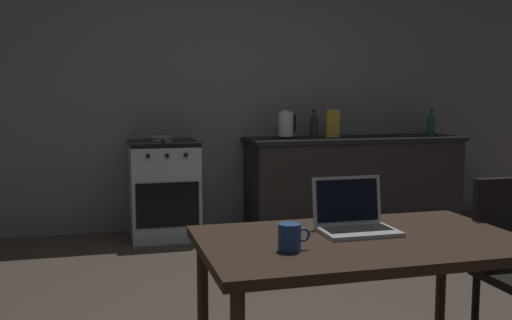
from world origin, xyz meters
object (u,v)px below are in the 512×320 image
object	(u,v)px
laptop	(355,221)
bottle_b	(314,124)
electric_kettle	(286,125)
cereal_box	(332,124)
frying_pan	(161,139)
coffee_mug	(290,237)
bottle	(431,123)
stove_oven	(164,189)
dining_table	(361,254)

from	to	relation	value
laptop	bottle_b	world-z (taller)	bottle_b
electric_kettle	bottle_b	distance (m)	0.32
laptop	cereal_box	distance (m)	3.20
electric_kettle	frying_pan	size ratio (longest dim) A/B	0.68
laptop	coffee_mug	size ratio (longest dim) A/B	2.54
bottle	coffee_mug	distance (m)	4.04
coffee_mug	bottle_b	size ratio (longest dim) A/B	0.47
stove_oven	coffee_mug	size ratio (longest dim) A/B	6.98
bottle	coffee_mug	bearing A→B (deg)	-129.05
laptop	frying_pan	world-z (taller)	laptop
bottle	bottle_b	world-z (taller)	bottle_b
electric_kettle	frying_pan	distance (m)	1.18
bottle	bottle_b	distance (m)	1.22
stove_oven	bottle_b	bearing A→B (deg)	3.20
dining_table	bottle	distance (m)	3.75
laptop	coffee_mug	xyz separation A→B (m)	(-0.36, -0.22, 0.01)
cereal_box	electric_kettle	bearing A→B (deg)	-177.63
cereal_box	bottle_b	world-z (taller)	cereal_box
laptop	bottle	bearing A→B (deg)	66.64
frying_pan	dining_table	bearing A→B (deg)	-80.48
frying_pan	coffee_mug	xyz separation A→B (m)	(0.16, -3.15, -0.14)
dining_table	frying_pan	size ratio (longest dim) A/B	3.43
bottle_b	electric_kettle	bearing A→B (deg)	-165.65
frying_pan	laptop	bearing A→B (deg)	-79.77
stove_oven	bottle_b	size ratio (longest dim) A/B	3.31
coffee_mug	frying_pan	bearing A→B (deg)	93.00
dining_table	stove_oven	bearing A→B (deg)	99.11
electric_kettle	bottle	bearing A→B (deg)	-1.88
dining_table	bottle_b	size ratio (longest dim) A/B	4.99
coffee_mug	electric_kettle	bearing A→B (deg)	72.31
dining_table	electric_kettle	size ratio (longest dim) A/B	5.02
laptop	bottle_b	distance (m)	3.20
frying_pan	cereal_box	size ratio (longest dim) A/B	1.45
stove_oven	frying_pan	distance (m)	0.47
cereal_box	stove_oven	bearing A→B (deg)	-179.22
coffee_mug	bottle_b	bearing A→B (deg)	67.85
laptop	cereal_box	world-z (taller)	cereal_box
coffee_mug	bottle_b	distance (m)	3.53
laptop	frying_pan	distance (m)	2.98
laptop	bottle_b	bearing A→B (deg)	85.82
frying_pan	coffee_mug	world-z (taller)	frying_pan
dining_table	coffee_mug	size ratio (longest dim) A/B	10.55
bottle	bottle_b	bearing A→B (deg)	173.88
laptop	frying_pan	bearing A→B (deg)	113.60
bottle	bottle_b	size ratio (longest dim) A/B	0.99
dining_table	bottle_b	world-z (taller)	bottle_b
stove_oven	frying_pan	world-z (taller)	frying_pan
dining_table	frying_pan	world-z (taller)	frying_pan
stove_oven	laptop	distance (m)	3.02
laptop	dining_table	bearing A→B (deg)	-86.23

